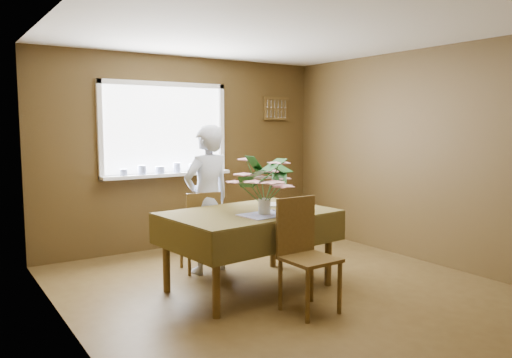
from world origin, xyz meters
TOP-DOWN VIEW (x-y plane):
  - floor at (0.00, 0.00)m, footprint 4.50×4.50m
  - ceiling at (0.00, 0.00)m, footprint 4.50×4.50m
  - wall_back at (0.00, 2.25)m, footprint 4.00×0.00m
  - wall_left at (-2.00, 0.00)m, footprint 0.00×4.50m
  - wall_right at (2.00, 0.00)m, footprint 0.00×4.50m
  - window_assembly at (-0.30, 2.20)m, footprint 1.72×0.20m
  - spoon_rack at (1.45, 2.22)m, footprint 0.44×0.05m
  - dining_table at (-0.28, 0.26)m, footprint 1.69×1.24m
  - chair_far at (-0.41, 1.01)m, footprint 0.44×0.45m
  - chair_near at (-0.17, -0.47)m, footprint 0.43×0.43m
  - seated_woman at (-0.35, 0.99)m, footprint 0.65×0.48m
  - flower_bouquet at (-0.24, 0.04)m, footprint 0.60×0.60m
  - side_plate at (0.16, 0.41)m, footprint 0.26×0.26m
  - table_knife at (-0.09, 0.04)m, footprint 0.07×0.22m

SIDE VIEW (x-z plane):
  - floor at x=0.00m, z-range 0.00..0.00m
  - chair_far at x=-0.41m, z-range 0.04..0.94m
  - chair_near at x=-0.17m, z-range 0.04..1.03m
  - dining_table at x=-0.28m, z-range 0.29..1.07m
  - side_plate at x=0.16m, z-range 0.77..0.79m
  - table_knife at x=-0.09m, z-range 0.78..0.79m
  - seated_woman at x=-0.35m, z-range 0.00..1.62m
  - flower_bouquet at x=-0.24m, z-range 0.85..1.37m
  - wall_back at x=0.00m, z-range -0.75..3.25m
  - wall_left at x=-2.00m, z-range -1.00..3.50m
  - wall_right at x=2.00m, z-range -1.00..3.50m
  - window_assembly at x=-0.30m, z-range 0.74..1.96m
  - spoon_rack at x=1.45m, z-range 1.69..2.02m
  - ceiling at x=0.00m, z-range 2.50..2.50m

